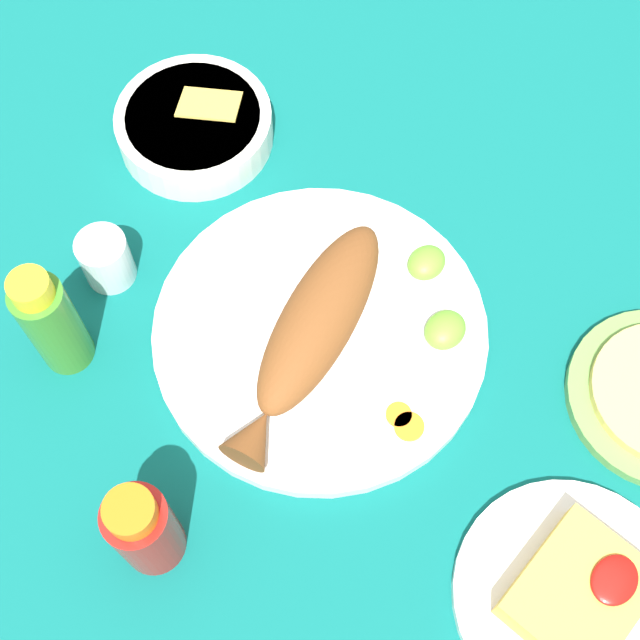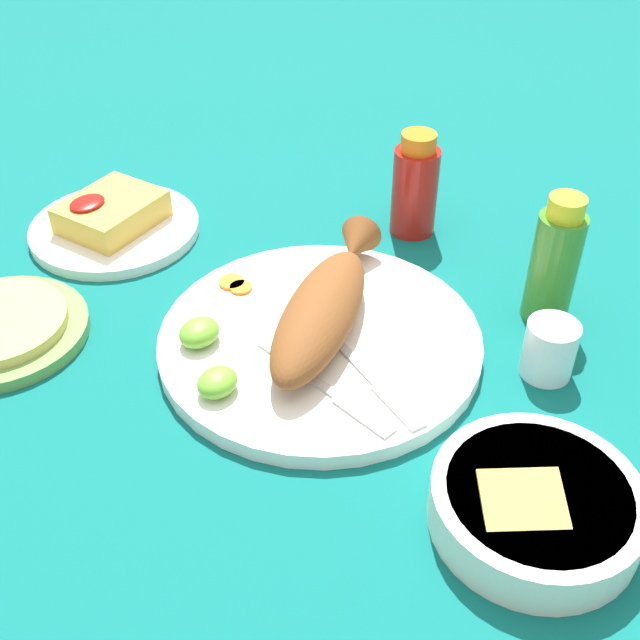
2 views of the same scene
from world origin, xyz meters
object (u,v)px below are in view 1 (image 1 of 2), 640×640
object	(u,v)px
fried_fish	(313,330)
guacamole_bowl	(195,125)
salt_cup	(107,261)
fork_far	(323,252)
hot_sauce_bottle_red	(144,529)
hot_sauce_bottle_green	(51,322)
side_plate_fries	(572,598)
fork_near	(281,261)
main_plate	(320,332)

from	to	relation	value
fried_fish	guacamole_bowl	bearing A→B (deg)	53.26
salt_cup	guacamole_bowl	world-z (taller)	salt_cup
fried_fish	fork_far	xyz separation A→B (m)	(0.09, 0.06, -0.03)
hot_sauce_bottle_red	guacamole_bowl	distance (m)	0.48
fried_fish	hot_sauce_bottle_red	xyz separation A→B (m)	(-0.25, -0.02, 0.02)
hot_sauce_bottle_green	side_plate_fries	xyz separation A→B (m)	(0.13, -0.53, -0.06)
hot_sauce_bottle_red	salt_cup	bearing A→B (deg)	54.75
fork_near	guacamole_bowl	distance (m)	0.21
side_plate_fries	fried_fish	bearing A→B (deg)	84.23
salt_cup	hot_sauce_bottle_green	bearing A→B (deg)	-159.21
main_plate	hot_sauce_bottle_red	size ratio (longest dim) A/B	2.55
main_plate	fork_far	world-z (taller)	fork_far
main_plate	fried_fish	world-z (taller)	fried_fish
hot_sauce_bottle_red	main_plate	bearing A→B (deg)	5.48
hot_sauce_bottle_green	fork_far	bearing A→B (deg)	-26.45
fork_far	hot_sauce_bottle_red	bearing A→B (deg)	117.26
fork_near	side_plate_fries	bearing A→B (deg)	-164.29
hot_sauce_bottle_green	guacamole_bowl	world-z (taller)	hot_sauce_bottle_green
fork_far	side_plate_fries	xyz separation A→B (m)	(-0.12, -0.41, -0.01)
fork_far	guacamole_bowl	world-z (taller)	guacamole_bowl
fried_fish	hot_sauce_bottle_green	world-z (taller)	hot_sauce_bottle_green
hot_sauce_bottle_red	guacamole_bowl	world-z (taller)	hot_sauce_bottle_red
fork_near	fork_far	distance (m)	0.05
fork_near	main_plate	bearing A→B (deg)	-174.71
side_plate_fries	fork_far	bearing A→B (deg)	73.42
fork_near	guacamole_bowl	size ratio (longest dim) A/B	0.95
hot_sauce_bottle_green	side_plate_fries	bearing A→B (deg)	-75.83
fork_far	guacamole_bowl	size ratio (longest dim) A/B	1.02
fork_near	hot_sauce_bottle_green	world-z (taller)	hot_sauce_bottle_green
fried_fish	salt_cup	world-z (taller)	fried_fish
main_plate	fork_far	bearing A→B (deg)	39.14
main_plate	fork_far	xyz separation A→B (m)	(0.07, 0.06, 0.01)
fork_far	salt_cup	distance (m)	0.23
main_plate	hot_sauce_bottle_green	distance (m)	0.27
hot_sauce_bottle_red	hot_sauce_bottle_green	bearing A→B (deg)	69.06
fork_near	fork_far	xyz separation A→B (m)	(0.04, -0.03, 0.00)
fork_far	hot_sauce_bottle_green	world-z (taller)	hot_sauce_bottle_green
fried_fish	hot_sauce_bottle_green	distance (m)	0.26
fried_fish	fork_far	world-z (taller)	fried_fish
fork_far	salt_cup	world-z (taller)	salt_cup
fried_fish	hot_sauce_bottle_green	bearing A→B (deg)	117.29
fried_fish	hot_sauce_bottle_red	bearing A→B (deg)	170.22
main_plate	hot_sauce_bottle_green	bearing A→B (deg)	135.13
fork_far	hot_sauce_bottle_green	size ratio (longest dim) A/B	1.20
fried_fish	fork_far	bearing A→B (deg)	20.82
fork_near	salt_cup	bearing A→B (deg)	68.91
fork_near	fork_far	size ratio (longest dim) A/B	0.94
fork_near	hot_sauce_bottle_red	world-z (taller)	hot_sauce_bottle_red
hot_sauce_bottle_green	fried_fish	bearing A→B (deg)	-48.05
fried_fish	salt_cup	xyz separation A→B (m)	(-0.08, 0.22, -0.02)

